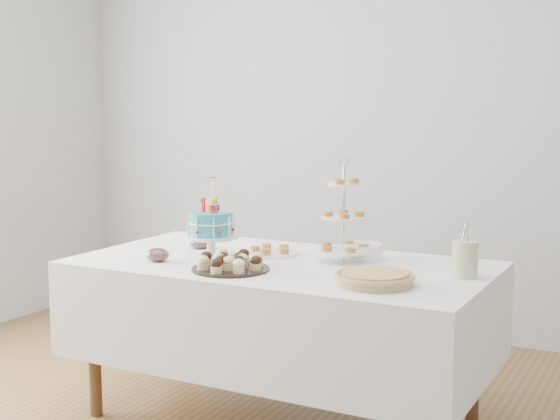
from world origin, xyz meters
The scene contains 11 objects.
walls centered at (0.00, 0.00, 1.35)m, with size 5.04×4.04×2.70m.
table centered at (0.00, 0.30, 0.54)m, with size 1.92×1.02×0.77m.
birthday_cake centered at (-0.31, 0.18, 0.88)m, with size 0.25×0.25×0.39m.
cupcake_tray centered at (-0.11, 0.03, 0.81)m, with size 0.35×0.35×0.08m.
pie centered at (0.55, 0.06, 0.80)m, with size 0.33×0.33×0.05m.
tiered_stand centered at (0.25, 0.45, 0.98)m, with size 0.25×0.25×0.49m.
plate_stack centered at (0.31, 0.55, 0.81)m, with size 0.19×0.19×0.07m.
pastry_plate centered at (-0.13, 0.44, 0.79)m, with size 0.27×0.27×0.04m.
jam_bowl_a centered at (-0.51, 0.04, 0.80)m, with size 0.11×0.11×0.07m.
jam_bowl_b centered at (-0.53, 0.41, 0.80)m, with size 0.11×0.11×0.06m.
utensil_pitcher centered at (0.84, 0.37, 0.85)m, with size 0.11×0.11×0.24m.
Camera 1 is at (1.66, -2.85, 1.49)m, focal length 50.00 mm.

